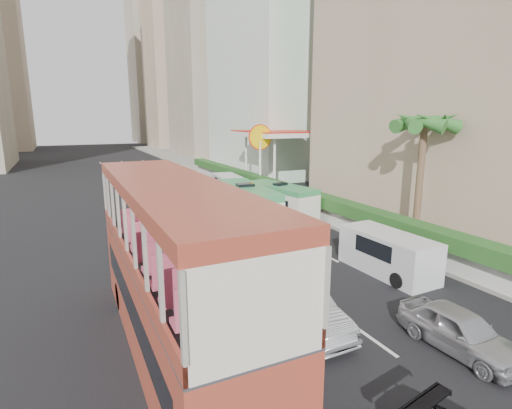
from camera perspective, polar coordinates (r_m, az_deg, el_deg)
ground_plane at (r=15.13m, az=12.16°, el=-14.38°), size 200.00×200.00×0.00m
double_decker_bus at (r=11.62m, az=-11.65°, el=-9.12°), size 2.50×11.00×5.06m
car_silver_lane_a at (r=13.76m, az=6.40°, el=-17.03°), size 1.50×4.28×1.41m
car_silver_lane_b at (r=13.91m, az=26.85°, el=-18.05°), size 1.61×3.80×1.28m
van_asset at (r=27.16m, az=-4.87°, el=-2.05°), size 2.98×4.86×1.26m
minibus_near at (r=23.27m, az=-1.54°, el=-0.84°), size 2.74×6.61×2.85m
minibus_far at (r=26.15m, az=3.44°, el=0.15°), size 2.87×5.76×2.44m
panel_van_near at (r=18.56m, az=18.31°, el=-6.64°), size 1.89×4.52×1.79m
panel_van_far at (r=34.43m, az=-3.94°, el=2.60°), size 2.29×4.78×1.85m
sidewalk at (r=40.17m, az=0.49°, el=2.82°), size 6.00×120.00×0.18m
kerb_wall at (r=29.24m, az=5.09°, el=0.35°), size 0.30×44.00×1.00m
hedge at (r=29.08m, az=5.13°, el=1.99°), size 1.10×44.00×0.70m
palm_tree at (r=22.10m, az=22.30°, el=2.69°), size 0.36×0.36×6.40m
shell_station at (r=38.52m, az=3.17°, el=6.39°), size 6.50×8.00×5.50m
tower_mid at (r=75.73m, az=-4.96°, el=26.26°), size 16.00×16.00×50.00m
tower_far_a at (r=97.20m, az=-10.93°, el=21.17°), size 14.00×14.00×44.00m
tower_far_b at (r=118.10m, az=-13.81°, el=18.45°), size 14.00×14.00×40.00m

